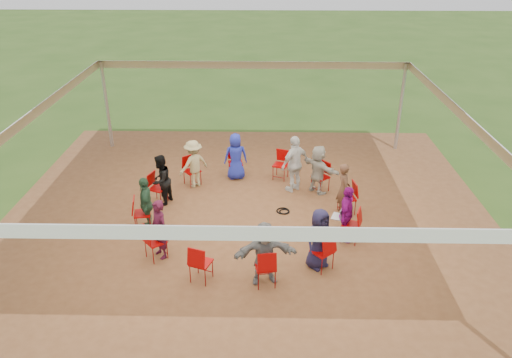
{
  "coord_description": "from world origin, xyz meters",
  "views": [
    {
      "loc": [
        0.46,
        -11.28,
        6.79
      ],
      "look_at": [
        0.21,
        0.3,
        1.07
      ],
      "focal_mm": 35.0,
      "sensor_mm": 36.0,
      "label": 1
    }
  ],
  "objects_px": {
    "chair_2": "(321,177)",
    "chair_9": "(201,263)",
    "chair_11": "(322,252)",
    "standing_person": "(295,164)",
    "person_seated_3": "(236,156)",
    "person_seated_4": "(194,164)",
    "person_seated_7": "(159,229)",
    "person_seated_6": "(146,204)",
    "chair_7": "(142,214)",
    "cable_coil": "(283,211)",
    "person_seated_9": "(319,239)",
    "chair_3": "(281,165)",
    "chair_5": "(192,171)",
    "person_seated_0": "(346,214)",
    "chair_4": "(235,163)",
    "chair_6": "(158,188)",
    "chair_0": "(350,225)",
    "laptop": "(340,215)",
    "person_seated_1": "(344,189)",
    "person_seated_8": "(265,253)",
    "chair_1": "(347,198)",
    "person_seated_5": "(161,180)",
    "chair_10": "(265,267)",
    "person_seated_2": "(318,169)",
    "chair_8": "(156,242)"
  },
  "relations": [
    {
      "from": "person_seated_6",
      "to": "person_seated_8",
      "type": "relative_size",
      "value": 1.0
    },
    {
      "from": "standing_person",
      "to": "chair_7",
      "type": "bearing_deg",
      "value": -11.05
    },
    {
      "from": "chair_0",
      "to": "laptop",
      "type": "bearing_deg",
      "value": 90.0
    },
    {
      "from": "chair_4",
      "to": "laptop",
      "type": "xyz_separation_m",
      "value": [
        2.74,
        -3.46,
        0.23
      ]
    },
    {
      "from": "chair_4",
      "to": "chair_8",
      "type": "distance_m",
      "value": 4.65
    },
    {
      "from": "chair_7",
      "to": "person_seated_0",
      "type": "xyz_separation_m",
      "value": [
        5.05,
        -0.4,
        0.28
      ]
    },
    {
      "from": "person_seated_0",
      "to": "person_seated_4",
      "type": "xyz_separation_m",
      "value": [
        -4.06,
        2.83,
        0.0
      ]
    },
    {
      "from": "person_seated_5",
      "to": "person_seated_7",
      "type": "distance_m",
      "value": 2.56
    },
    {
      "from": "cable_coil",
      "to": "person_seated_0",
      "type": "bearing_deg",
      "value": -42.54
    },
    {
      "from": "chair_11",
      "to": "chair_0",
      "type": "bearing_deg",
      "value": 15.0
    },
    {
      "from": "person_seated_3",
      "to": "cable_coil",
      "type": "relative_size",
      "value": 3.08
    },
    {
      "from": "chair_9",
      "to": "person_seated_8",
      "type": "xyz_separation_m",
      "value": [
        1.36,
        0.0,
        0.28
      ]
    },
    {
      "from": "chair_6",
      "to": "person_seated_9",
      "type": "distance_m",
      "value": 5.07
    },
    {
      "from": "chair_3",
      "to": "person_seated_6",
      "type": "xyz_separation_m",
      "value": [
        -3.43,
        -2.97,
        0.28
      ]
    },
    {
      "from": "chair_1",
      "to": "chair_6",
      "type": "bearing_deg",
      "value": 75.0
    },
    {
      "from": "chair_0",
      "to": "person_seated_0",
      "type": "relative_size",
      "value": 0.62
    },
    {
      "from": "chair_11",
      "to": "person_seated_6",
      "type": "xyz_separation_m",
      "value": [
        -4.25,
        1.6,
        0.28
      ]
    },
    {
      "from": "chair_5",
      "to": "chair_7",
      "type": "bearing_deg",
      "value": 30.0
    },
    {
      "from": "chair_4",
      "to": "chair_11",
      "type": "bearing_deg",
      "value": 105.0
    },
    {
      "from": "person_seated_4",
      "to": "person_seated_7",
      "type": "xyz_separation_m",
      "value": [
        -0.31,
        -3.61,
        0.0
      ]
    },
    {
      "from": "chair_6",
      "to": "chair_11",
      "type": "relative_size",
      "value": 1.0
    },
    {
      "from": "chair_11",
      "to": "person_seated_1",
      "type": "bearing_deg",
      "value": 32.27
    },
    {
      "from": "person_seated_1",
      "to": "person_seated_8",
      "type": "xyz_separation_m",
      "value": [
        -2.07,
        -2.97,
        0.0
      ]
    },
    {
      "from": "person_seated_0",
      "to": "standing_person",
      "type": "xyz_separation_m",
      "value": [
        -1.11,
        2.63,
        0.12
      ]
    },
    {
      "from": "chair_3",
      "to": "person_seated_9",
      "type": "distance_m",
      "value": 4.55
    },
    {
      "from": "chair_7",
      "to": "standing_person",
      "type": "relative_size",
      "value": 0.53
    },
    {
      "from": "chair_9",
      "to": "chair_2",
      "type": "bearing_deg",
      "value": 75.0
    },
    {
      "from": "chair_11",
      "to": "person_seated_6",
      "type": "distance_m",
      "value": 4.55
    },
    {
      "from": "person_seated_0",
      "to": "person_seated_3",
      "type": "height_order",
      "value": "same"
    },
    {
      "from": "chair_1",
      "to": "person_seated_3",
      "type": "height_order",
      "value": "person_seated_3"
    },
    {
      "from": "chair_2",
      "to": "chair_6",
      "type": "height_order",
      "value": "same"
    },
    {
      "from": "chair_2",
      "to": "person_seated_3",
      "type": "distance_m",
      "value": 2.64
    },
    {
      "from": "chair_1",
      "to": "person_seated_7",
      "type": "distance_m",
      "value": 5.07
    },
    {
      "from": "person_seated_3",
      "to": "person_seated_6",
      "type": "xyz_separation_m",
      "value": [
        -2.07,
        -2.97,
        0.0
      ]
    },
    {
      "from": "person_seated_8",
      "to": "standing_person",
      "type": "relative_size",
      "value": 0.85
    },
    {
      "from": "person_seated_2",
      "to": "person_seated_3",
      "type": "height_order",
      "value": "same"
    },
    {
      "from": "person_seated_2",
      "to": "person_seated_6",
      "type": "xyz_separation_m",
      "value": [
        -4.48,
        -2.1,
        0.0
      ]
    },
    {
      "from": "person_seated_5",
      "to": "cable_coil",
      "type": "bearing_deg",
      "value": 103.03
    },
    {
      "from": "person_seated_9",
      "to": "cable_coil",
      "type": "xyz_separation_m",
      "value": [
        -0.7,
        2.43,
        -0.71
      ]
    },
    {
      "from": "chair_9",
      "to": "chair_10",
      "type": "distance_m",
      "value": 1.39
    },
    {
      "from": "chair_11",
      "to": "standing_person",
      "type": "bearing_deg",
      "value": 56.35
    },
    {
      "from": "person_seated_5",
      "to": "person_seated_6",
      "type": "distance_m",
      "value": 1.33
    },
    {
      "from": "chair_7",
      "to": "person_seated_3",
      "type": "bearing_deg",
      "value": 133.69
    },
    {
      "from": "person_seated_6",
      "to": "standing_person",
      "type": "xyz_separation_m",
      "value": [
        3.82,
        2.21,
        0.12
      ]
    },
    {
      "from": "chair_2",
      "to": "chair_9",
      "type": "height_order",
      "value": "same"
    },
    {
      "from": "cable_coil",
      "to": "person_seated_3",
      "type": "bearing_deg",
      "value": 124.33
    },
    {
      "from": "standing_person",
      "to": "person_seated_9",
      "type": "bearing_deg",
      "value": 54.91
    },
    {
      "from": "chair_5",
      "to": "standing_person",
      "type": "height_order",
      "value": "standing_person"
    },
    {
      "from": "chair_4",
      "to": "chair_6",
      "type": "xyz_separation_m",
      "value": [
        -2.05,
        -1.73,
        0.0
      ]
    },
    {
      "from": "chair_7",
      "to": "cable_coil",
      "type": "height_order",
      "value": "chair_7"
    }
  ]
}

